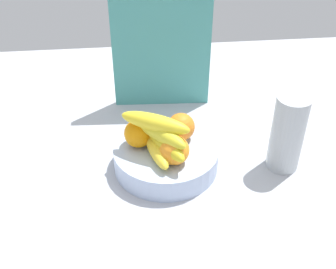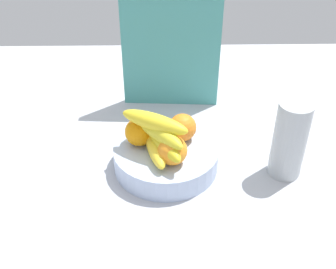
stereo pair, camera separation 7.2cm
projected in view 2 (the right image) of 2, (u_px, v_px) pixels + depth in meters
The scene contains 8 objects.
ground_plane at pixel (166, 164), 109.96cm from camera, with size 180.00×140.00×3.00cm, color #AFB2BA.
fruit_bowl at pixel (168, 157), 105.24cm from camera, with size 25.65×25.65×5.81cm, color #AFC1E2.
orange_front_left at pixel (182, 127), 104.54cm from camera, with size 6.86×6.86×6.86cm, color orange.
orange_front_right at pixel (139, 132), 103.01cm from camera, with size 6.86×6.86×6.86cm, color orange.
orange_center at pixel (173, 150), 97.15cm from camera, with size 6.86×6.86×6.86cm, color orange.
banana_bunch at pixel (158, 135), 98.81cm from camera, with size 16.81×18.24×10.60cm.
cutting_board at pixel (171, 48), 120.99cm from camera, with size 28.00×1.80×36.00cm, color teal.
thermos_tumbler at pixel (290, 140), 99.50cm from camera, with size 7.88×7.88×19.58cm, color #AEB4B9.
Camera 2 is at (-0.91, -84.49, 69.28)cm, focal length 45.70 mm.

